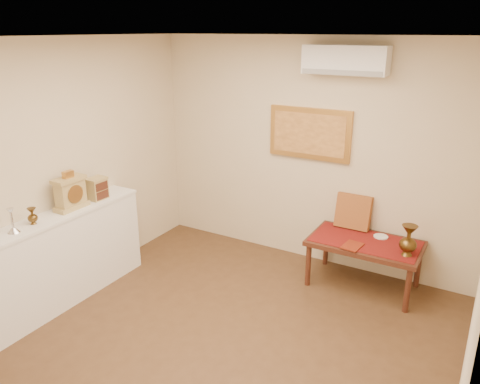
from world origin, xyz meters
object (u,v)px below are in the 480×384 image
Objects in this scene: brass_urn_tall at (409,237)px; low_table at (365,247)px; display_ledge at (61,259)px; wooden_chest at (97,188)px; mantel_clock at (70,193)px.

low_table is at bearing 164.88° from brass_urn_tall.
display_ledge is (-3.14, -1.76, -0.27)m from brass_urn_tall.
wooden_chest reaches higher than low_table.
wooden_chest reaches higher than brass_urn_tall.
mantel_clock is (0.01, 0.22, 0.66)m from display_ledge.
mantel_clock reaches higher than wooden_chest.
low_table is (2.67, 1.88, -0.01)m from display_ledge.
low_table is (-0.46, 0.12, -0.27)m from brass_urn_tall.
mantel_clock is at bearing -148.09° from low_table.
wooden_chest is 0.20× the size of low_table.
low_table is (2.65, 1.31, -0.62)m from wooden_chest.
brass_urn_tall is at bearing 26.16° from mantel_clock.
mantel_clock is at bearing 87.34° from display_ledge.
brass_urn_tall is 0.33× the size of low_table.
wooden_chest reaches higher than display_ledge.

